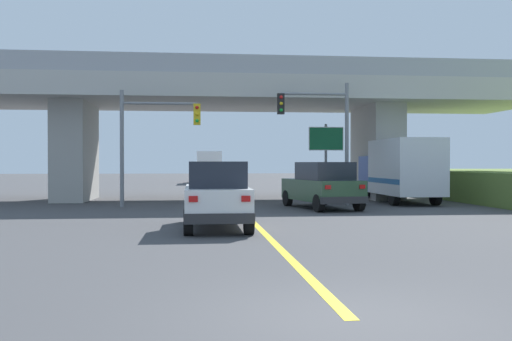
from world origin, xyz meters
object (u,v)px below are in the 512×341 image
Objects in this scene: suv_crossing at (322,185)px; traffic_signal_nearside at (324,126)px; suv_lead at (216,195)px; traffic_signal_farside at (150,131)px; semi_truck_distant at (209,167)px; box_truck at (401,170)px; highway_sign at (326,144)px.

suv_crossing is 3.40m from traffic_signal_nearside.
suv_lead is 0.88× the size of traffic_signal_farside.
semi_truck_distant is at bearing 83.78° from traffic_signal_farside.
traffic_signal_nearside reaches higher than box_truck.
suv_crossing is 5.78m from box_truck.
traffic_signal_nearside is (-4.21, -1.30, 2.09)m from box_truck.
traffic_signal_farside is at bearing 155.62° from suv_crossing.
traffic_signal_nearside is at bearing 65.07° from suv_crossing.
semi_truck_distant is at bearing 101.37° from highway_sign.
traffic_signal_farside is at bearing -178.62° from traffic_signal_nearside.
suv_lead is at bearing -134.71° from suv_crossing.
suv_crossing is 33.21m from semi_truck_distant.
traffic_signal_nearside is 8.01m from traffic_signal_farside.
highway_sign is at bearing 75.26° from traffic_signal_nearside.
box_truck is at bearing 6.99° from traffic_signal_farside.
highway_sign is at bearing 22.48° from traffic_signal_farside.
traffic_signal_farside reaches higher than semi_truck_distant.
traffic_signal_nearside is at bearing 59.90° from suv_lead.
suv_lead is at bearing -116.24° from highway_sign.
box_truck is at bearing 24.12° from suv_crossing.
traffic_signal_farside is 9.66m from highway_sign.
semi_truck_distant reaches higher than suv_lead.
suv_lead and suv_crossing have the same top height.
traffic_signal_nearside reaches higher than traffic_signal_farside.
traffic_signal_farside reaches higher than box_truck.
traffic_signal_nearside is 0.80× the size of semi_truck_distant.
suv_lead is 9.73m from traffic_signal_farside.
traffic_signal_nearside is at bearing -81.54° from semi_truck_distant.
traffic_signal_farside is at bearing -173.01° from box_truck.
traffic_signal_farside reaches higher than suv_lead.
suv_lead is at bearing -91.08° from semi_truck_distant.
traffic_signal_nearside reaches higher than suv_lead.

